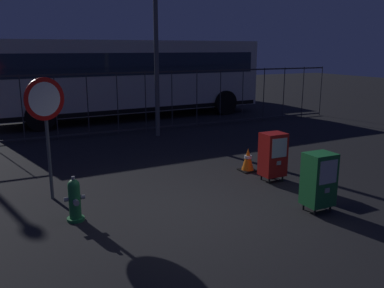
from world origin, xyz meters
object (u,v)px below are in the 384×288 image
object	(u,v)px
fire_hydrant	(75,200)
traffic_cone	(248,160)
stop_sign	(46,113)
newspaper_box_primary	(319,179)
newspaper_box_secondary	(273,154)
bus_far	(124,68)
bus_near	(130,74)

from	to	relation	value
fire_hydrant	traffic_cone	distance (m)	4.17
stop_sign	newspaper_box_primary	bearing A→B (deg)	-33.19
newspaper_box_secondary	traffic_cone	xyz separation A→B (m)	(-0.07, 0.81, -0.31)
traffic_cone	newspaper_box_secondary	bearing A→B (deg)	-84.99
newspaper_box_secondary	stop_sign	size ratio (longest dim) A/B	0.46
newspaper_box_primary	stop_sign	distance (m)	4.87
traffic_cone	stop_sign	bearing A→B (deg)	178.39
newspaper_box_secondary	bus_far	distance (m)	14.13
stop_sign	bus_near	bearing A→B (deg)	63.05
bus_near	newspaper_box_primary	bearing A→B (deg)	-93.58
bus_near	bus_far	world-z (taller)	same
newspaper_box_primary	bus_near	xyz separation A→B (m)	(0.17, 10.79, 1.14)
fire_hydrant	stop_sign	size ratio (longest dim) A/B	0.33
newspaper_box_primary	bus_near	size ratio (longest dim) A/B	0.10
newspaper_box_primary	traffic_cone	world-z (taller)	newspaper_box_primary
newspaper_box_primary	traffic_cone	size ratio (longest dim) A/B	1.92
stop_sign	traffic_cone	xyz separation A→B (m)	(4.23, -0.12, -1.34)
fire_hydrant	newspaper_box_secondary	distance (m)	4.12
newspaper_box_primary	bus_near	distance (m)	10.85
newspaper_box_primary	bus_far	bearing A→B (deg)	84.78
bus_near	newspaper_box_secondary	bearing A→B (deg)	-91.77
stop_sign	bus_far	distance (m)	14.19
fire_hydrant	newspaper_box_secondary	size ratio (longest dim) A/B	0.73
newspaper_box_primary	stop_sign	size ratio (longest dim) A/B	0.46
newspaper_box_secondary	bus_far	xyz separation A→B (m)	(1.12, 14.04, 1.14)
bus_near	bus_far	distance (m)	5.10
bus_near	bus_far	xyz separation A→B (m)	(1.26, 4.94, 0.00)
fire_hydrant	newspaper_box_primary	xyz separation A→B (m)	(3.79, -1.41, 0.22)
newspaper_box_primary	bus_near	bearing A→B (deg)	89.08
fire_hydrant	newspaper_box_primary	bearing A→B (deg)	-20.36
fire_hydrant	newspaper_box_secondary	bearing A→B (deg)	3.85
newspaper_box_secondary	newspaper_box_primary	bearing A→B (deg)	-100.62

